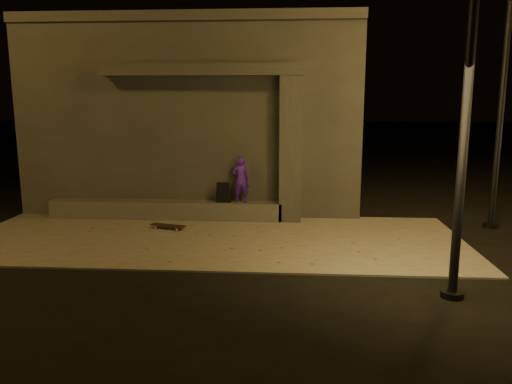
# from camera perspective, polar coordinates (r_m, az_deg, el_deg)

# --- Properties ---
(ground) EXTENTS (120.00, 120.00, 0.00)m
(ground) POSITION_cam_1_polar(r_m,az_deg,el_deg) (9.35, -6.82, -8.73)
(ground) COLOR black
(ground) RESTS_ON ground
(sidewalk) EXTENTS (11.00, 4.40, 0.04)m
(sidewalk) POSITION_cam_1_polar(r_m,az_deg,el_deg) (11.22, -4.92, -5.28)
(sidewalk) COLOR #625D56
(sidewalk) RESTS_ON ground
(building) EXTENTS (9.00, 5.10, 5.22)m
(building) POSITION_cam_1_polar(r_m,az_deg,el_deg) (15.40, -6.20, 8.77)
(building) COLOR #3B3836
(building) RESTS_ON ground
(ledge) EXTENTS (6.00, 0.55, 0.45)m
(ledge) POSITION_cam_1_polar(r_m,az_deg,el_deg) (13.13, -10.24, -1.97)
(ledge) COLOR #54514C
(ledge) RESTS_ON sidewalk
(column) EXTENTS (0.55, 0.55, 3.60)m
(column) POSITION_cam_1_polar(r_m,az_deg,el_deg) (12.48, 3.96, 4.85)
(column) COLOR #3B3836
(column) RESTS_ON sidewalk
(canopy) EXTENTS (5.00, 0.70, 0.28)m
(canopy) POSITION_cam_1_polar(r_m,az_deg,el_deg) (12.68, -6.21, 13.69)
(canopy) COLOR #3B3836
(canopy) RESTS_ON column
(skateboarder) EXTENTS (0.47, 0.36, 1.17)m
(skateboarder) POSITION_cam_1_polar(r_m,az_deg,el_deg) (12.64, -1.76, 1.45)
(skateboarder) COLOR #4D1BB5
(skateboarder) RESTS_ON ledge
(backpack) EXTENTS (0.37, 0.24, 0.52)m
(backpack) POSITION_cam_1_polar(r_m,az_deg,el_deg) (12.76, -3.71, -0.33)
(backpack) COLOR black
(backpack) RESTS_ON ledge
(skateboard) EXTENTS (0.89, 0.45, 0.10)m
(skateboard) POSITION_cam_1_polar(r_m,az_deg,el_deg) (12.05, -10.03, -3.82)
(skateboard) COLOR black
(skateboard) RESTS_ON sidewalk
(street_lamp_0) EXTENTS (0.36, 0.36, 7.26)m
(street_lamp_0) POSITION_cam_1_polar(r_m,az_deg,el_deg) (8.12, 23.52, 17.07)
(street_lamp_0) COLOR black
(street_lamp_0) RESTS_ON ground
(street_lamp_2) EXTENTS (0.36, 0.36, 7.29)m
(street_lamp_2) POSITION_cam_1_polar(r_m,az_deg,el_deg) (13.17, 26.68, 14.07)
(street_lamp_2) COLOR black
(street_lamp_2) RESTS_ON ground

